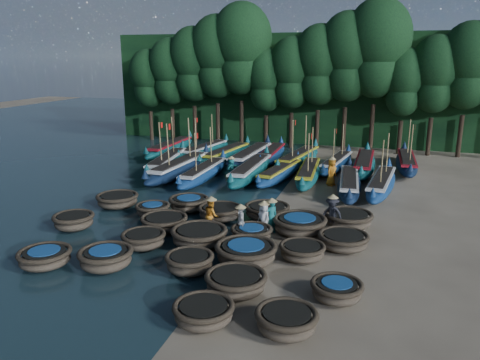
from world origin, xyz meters
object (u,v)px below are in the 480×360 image
(coracle_8, at_px, (236,282))
(fisherman_1, at_px, (272,215))
(coracle_22, at_px, (220,212))
(long_boat_13, at_px, (272,154))
(coracle_23, at_px, (267,211))
(long_boat_15, at_px, (337,163))
(coracle_24, at_px, (348,219))
(long_boat_16, at_px, (364,164))
(coracle_4, at_px, (287,321))
(coracle_3, at_px, (204,312))
(coracle_17, at_px, (251,233))
(long_boat_12, at_px, (251,156))
(coracle_7, at_px, (190,262))
(coracle_14, at_px, (302,251))
(long_boat_10, at_px, (205,150))
(long_boat_17, at_px, (406,162))
(long_boat_14, at_px, (298,159))
(long_boat_8, at_px, (381,184))
(long_boat_2, at_px, (180,168))
(coracle_10, at_px, (74,221))
(coracle_21, at_px, (189,203))
(fisherman_0, at_px, (264,217))
(fisherman_3, at_px, (332,213))
(coracle_18, at_px, (300,224))
(fisherman_4, at_px, (241,220))
(long_boat_7, at_px, (349,184))
(long_boat_11, at_px, (226,154))
(coracle_6, at_px, (106,258))
(coracle_15, at_px, (153,210))
(coracle_12, at_px, (199,236))
(long_boat_3, at_px, (204,173))
(fisherman_2, at_px, (212,214))
(coracle_9, at_px, (337,290))
(coracle_5, at_px, (45,257))
(fisherman_6, at_px, (331,171))
(long_boat_6, at_px, (308,173))
(coracle_20, at_px, (117,200))
(coracle_19, at_px, (343,240))
(long_boat_4, at_px, (251,170))
(coracle_11, at_px, (144,239))
(fisherman_5, at_px, (231,168))
(long_boat_5, at_px, (280,173))
(coracle_16, at_px, (164,222))

(coracle_8, bearing_deg, fisherman_1, 91.38)
(coracle_22, height_order, long_boat_13, long_boat_13)
(coracle_23, bearing_deg, long_boat_15, 78.88)
(coracle_24, distance_m, long_boat_16, 11.67)
(coracle_4, bearing_deg, coracle_3, -175.21)
(coracle_17, xyz_separation_m, long_boat_12, (-4.18, 14.77, 0.22))
(coracle_7, relative_size, coracle_24, 0.89)
(coracle_14, height_order, long_boat_10, long_boat_10)
(long_boat_17, bearing_deg, long_boat_14, -172.63)
(long_boat_8, bearing_deg, long_boat_2, -174.02)
(coracle_10, xyz_separation_m, fisherman_1, (9.05, 2.28, 0.47))
(long_boat_16, bearing_deg, long_boat_14, 175.16)
(coracle_21, distance_m, long_boat_16, 14.32)
(long_boat_16, relative_size, fisherman_0, 5.09)
(long_boat_2, bearing_deg, coracle_21, -58.28)
(coracle_22, distance_m, coracle_24, 6.27)
(fisherman_3, bearing_deg, fisherman_1, -134.35)
(coracle_17, xyz_separation_m, long_boat_2, (-7.80, 9.77, 0.21))
(coracle_18, distance_m, fisherman_4, 2.77)
(long_boat_7, xyz_separation_m, long_boat_11, (-9.84, 5.96, 0.02))
(coracle_6, relative_size, coracle_18, 0.92)
(coracle_3, bearing_deg, coracle_15, 125.70)
(coracle_23, bearing_deg, coracle_12, -114.97)
(coracle_6, distance_m, coracle_24, 11.27)
(long_boat_3, bearing_deg, fisherman_2, -65.59)
(coracle_6, height_order, long_boat_3, long_boat_3)
(coracle_9, bearing_deg, coracle_5, -176.55)
(coracle_5, relative_size, long_boat_11, 0.29)
(long_boat_15, height_order, fisherman_3, long_boat_15)
(long_boat_2, height_order, fisherman_3, long_boat_2)
(coracle_21, relative_size, fisherman_6, 1.33)
(long_boat_14, xyz_separation_m, long_boat_17, (7.67, 1.11, -0.02))
(long_boat_6, xyz_separation_m, long_boat_8, (4.61, -1.35, 0.01))
(coracle_5, bearing_deg, coracle_20, 99.77)
(coracle_8, relative_size, coracle_22, 1.00)
(coracle_4, xyz_separation_m, long_boat_13, (-5.82, 22.86, 0.10))
(long_boat_7, relative_size, fisherman_0, 4.70)
(coracle_4, bearing_deg, long_boat_8, 81.27)
(long_boat_6, height_order, long_boat_16, long_boat_6)
(coracle_4, xyz_separation_m, fisherman_6, (-0.57, 17.01, 0.51))
(coracle_18, bearing_deg, coracle_19, -29.67)
(long_boat_6, bearing_deg, coracle_5, -119.35)
(long_boat_4, xyz_separation_m, long_boat_8, (8.37, -0.82, -0.04))
(coracle_11, distance_m, long_boat_2, 12.32)
(coracle_18, relative_size, coracle_21, 0.96)
(long_boat_16, distance_m, fisherman_5, 9.56)
(long_boat_5, relative_size, long_boat_6, 0.93)
(coracle_15, height_order, fisherman_2, fisherman_2)
(coracle_16, relative_size, long_boat_12, 0.28)
(long_boat_6, bearing_deg, long_boat_17, 36.43)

